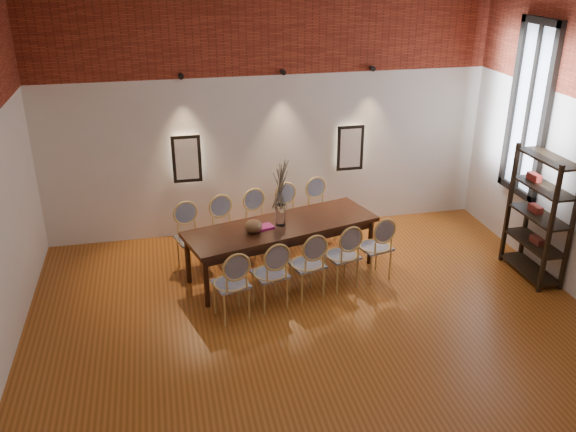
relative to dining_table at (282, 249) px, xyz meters
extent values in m
cube|color=#9C551D|center=(0.13, -1.95, -0.39)|extent=(7.00, 7.00, 0.02)
cube|color=silver|center=(0.13, 1.60, 1.62)|extent=(7.00, 0.10, 4.00)
cube|color=maroon|center=(0.13, 1.53, 2.88)|extent=(7.00, 0.02, 1.50)
cube|color=maroon|center=(0.13, -5.43, 2.88)|extent=(7.00, 0.02, 1.50)
cube|color=#FFEAC6|center=(-1.17, 1.50, 0.93)|extent=(0.36, 0.06, 0.66)
cube|color=#FFEAC6|center=(1.43, 1.50, 0.93)|extent=(0.36, 0.06, 0.66)
cylinder|color=black|center=(-1.17, 1.47, 2.17)|extent=(0.08, 0.10, 0.08)
cylinder|color=black|center=(0.33, 1.47, 2.17)|extent=(0.08, 0.10, 0.08)
cylinder|color=black|center=(1.73, 1.47, 2.17)|extent=(0.08, 0.10, 0.08)
cube|color=silver|center=(3.59, 0.05, 1.77)|extent=(0.02, 0.78, 2.38)
cube|color=black|center=(3.57, 0.05, 1.77)|extent=(0.08, 0.90, 2.50)
cube|color=black|center=(3.57, 0.05, 1.77)|extent=(0.06, 0.06, 2.40)
cube|color=black|center=(0.00, 0.00, 0.00)|extent=(2.81, 1.55, 0.75)
cylinder|color=silver|center=(-0.02, -0.01, 0.53)|extent=(0.14, 0.14, 0.30)
ellipsoid|color=brown|center=(-0.42, -0.17, 0.46)|extent=(0.24, 0.24, 0.18)
cube|color=#8C145C|center=(-0.27, -0.07, 0.39)|extent=(0.30, 0.24, 0.03)
camera|label=1|loc=(-1.55, -7.46, 3.86)|focal=38.00mm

